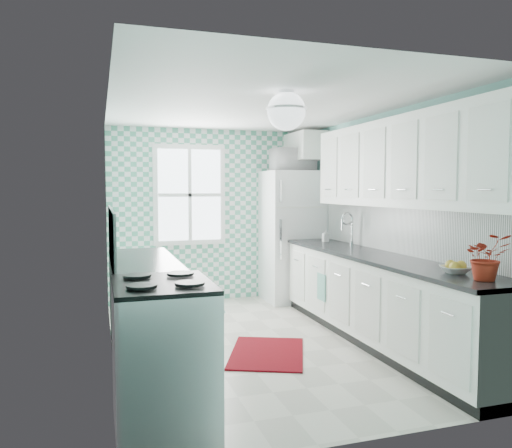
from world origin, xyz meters
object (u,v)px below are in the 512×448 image
object	(u,v)px
fridge	(293,236)
stove	(163,353)
ceiling_light	(286,111)
potted_plant	(487,257)
fruit_bowl	(455,270)
sink	(338,246)
microwave	(293,160)

from	to	relation	value
fridge	stove	size ratio (longest dim) A/B	1.90
ceiling_light	stove	xyz separation A→B (m)	(-1.20, -0.81, -1.80)
potted_plant	stove	bearing A→B (deg)	172.67
ceiling_light	fridge	bearing A→B (deg)	67.06
fruit_bowl	potted_plant	world-z (taller)	potted_plant
stove	sink	bearing A→B (deg)	39.55
fruit_bowl	ceiling_light	bearing A→B (deg)	147.06
fridge	microwave	xyz separation A→B (m)	(0.00, 0.00, 1.11)
fruit_bowl	potted_plant	xyz separation A→B (m)	(0.00, -0.34, 0.15)
sink	fruit_bowl	size ratio (longest dim) A/B	2.30
ceiling_light	potted_plant	bearing A→B (deg)	-43.06
ceiling_light	microwave	size ratio (longest dim) A/B	0.59
ceiling_light	potted_plant	size ratio (longest dim) A/B	0.97
ceiling_light	microwave	xyz separation A→B (m)	(1.11, 2.62, -0.26)
potted_plant	microwave	bearing A→B (deg)	91.38
fruit_bowl	microwave	xyz separation A→B (m)	(-0.09, 3.40, 1.09)
potted_plant	microwave	distance (m)	3.86
fridge	potted_plant	world-z (taller)	fridge
fridge	fruit_bowl	distance (m)	3.40
ceiling_light	fruit_bowl	bearing A→B (deg)	-32.94
stove	microwave	xyz separation A→B (m)	(2.31, 3.43, 1.54)
ceiling_light	microwave	distance (m)	2.86
sink	microwave	bearing A→B (deg)	97.39
ceiling_light	sink	size ratio (longest dim) A/B	0.64
potted_plant	microwave	world-z (taller)	microwave
fridge	potted_plant	size ratio (longest dim) A/B	5.23
fruit_bowl	microwave	world-z (taller)	microwave
sink	microwave	world-z (taller)	microwave
stove	potted_plant	distance (m)	2.49
fridge	ceiling_light	bearing A→B (deg)	-114.84
sink	fruit_bowl	distance (m)	2.12
ceiling_light	fruit_bowl	distance (m)	1.97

